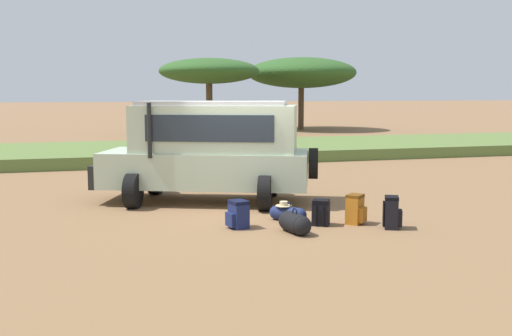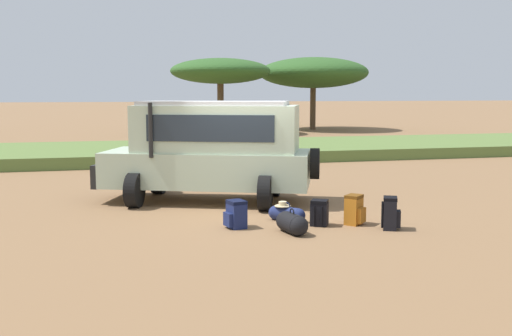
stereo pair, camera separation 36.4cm
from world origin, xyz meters
name	(u,v)px [view 2 (the right image)]	position (x,y,z in m)	size (l,w,h in m)	color
ground_plane	(246,211)	(0.00, 0.00, 0.00)	(320.00, 320.00, 0.00)	olive
grass_bank	(180,151)	(0.00, 11.90, 0.22)	(120.00, 7.00, 0.44)	#5B7538
safari_vehicle	(212,149)	(-0.51, 1.39, 1.29)	(5.40, 3.77, 2.44)	#B2C6A8
backpack_beside_front_wheel	(391,214)	(2.32, -2.40, 0.31)	(0.44, 0.44, 0.64)	black
backpack_cluster_center	(319,213)	(1.10, -1.74, 0.25)	(0.44, 0.47, 0.52)	black
backpack_near_rear_wheel	(354,210)	(1.81, -1.83, 0.29)	(0.47, 0.47, 0.60)	#B26619
backpack_outermost	(236,214)	(-0.57, -1.54, 0.27)	(0.45, 0.45, 0.55)	navy
duffel_bag_low_black_case	(287,214)	(0.58, -1.19, 0.16)	(0.66, 0.69, 0.40)	navy
duffel_bag_soft_canvas	(292,223)	(0.36, -2.24, 0.19)	(0.47, 0.86, 0.48)	black
acacia_tree_centre_back	(220,71)	(4.29, 25.06, 3.97)	(6.34, 6.86, 4.80)	brown
acacia_tree_right_mid	(313,73)	(11.47, 27.63, 4.01)	(7.64, 8.18, 5.10)	brown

